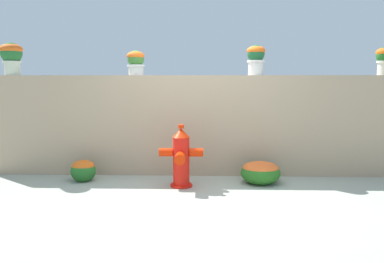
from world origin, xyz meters
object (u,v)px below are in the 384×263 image
(fire_hydrant, at_px, (181,158))
(potted_plant_1, at_px, (136,61))
(potted_plant_2, at_px, (256,57))
(flower_bush_left, at_px, (83,170))
(flower_bush_right, at_px, (261,172))
(potted_plant_0, at_px, (11,55))

(fire_hydrant, bearing_deg, potted_plant_1, 132.52)
(potted_plant_2, relative_size, flower_bush_left, 1.24)
(potted_plant_1, relative_size, flower_bush_right, 0.68)
(potted_plant_2, bearing_deg, potted_plant_0, 179.98)
(fire_hydrant, xyz_separation_m, flower_bush_left, (-1.44, 0.25, -0.23))
(potted_plant_2, relative_size, fire_hydrant, 0.53)
(potted_plant_0, bearing_deg, fire_hydrant, -15.62)
(potted_plant_0, height_order, fire_hydrant, potted_plant_0)
(potted_plant_2, xyz_separation_m, fire_hydrant, (-1.08, -0.73, -1.40))
(flower_bush_left, bearing_deg, potted_plant_0, 157.90)
(potted_plant_2, height_order, flower_bush_right, potted_plant_2)
(potted_plant_2, bearing_deg, flower_bush_left, -169.13)
(flower_bush_left, relative_size, flower_bush_right, 0.65)
(potted_plant_1, distance_m, flower_bush_left, 1.81)
(potted_plant_1, relative_size, potted_plant_2, 0.84)
(potted_plant_1, distance_m, fire_hydrant, 1.73)
(potted_plant_0, bearing_deg, potted_plant_2, -0.02)
(flower_bush_left, distance_m, flower_bush_right, 2.55)
(fire_hydrant, height_order, flower_bush_left, fire_hydrant)
(potted_plant_1, height_order, flower_bush_left, potted_plant_1)
(fire_hydrant, xyz_separation_m, flower_bush_right, (1.11, 0.20, -0.23))
(potted_plant_2, distance_m, fire_hydrant, 1.92)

